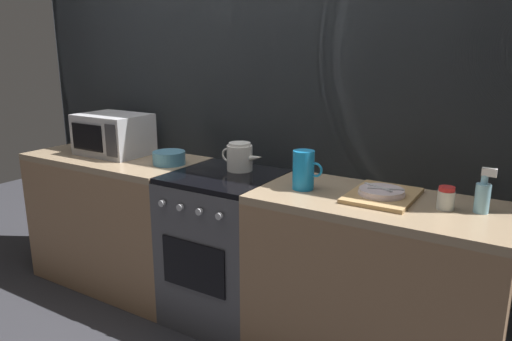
{
  "coord_description": "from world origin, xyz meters",
  "views": [
    {
      "loc": [
        1.54,
        -2.15,
        1.61
      ],
      "look_at": [
        0.21,
        0.0,
        0.95
      ],
      "focal_mm": 33.6,
      "sensor_mm": 36.0,
      "label": 1
    }
  ],
  "objects_px": {
    "microwave": "(113,134)",
    "kettle": "(240,157)",
    "pitcher": "(304,170)",
    "spice_jar": "(446,198)",
    "dish_pile": "(382,194)",
    "stove_unit": "(226,247)",
    "spray_bottle": "(483,195)",
    "mixing_bowl": "(169,158)"
  },
  "relations": [
    {
      "from": "pitcher",
      "to": "spice_jar",
      "type": "height_order",
      "value": "pitcher"
    },
    {
      "from": "kettle",
      "to": "spray_bottle",
      "type": "xyz_separation_m",
      "value": [
        1.31,
        -0.06,
        -0.0
      ]
    },
    {
      "from": "pitcher",
      "to": "kettle",
      "type": "bearing_deg",
      "value": 163.4
    },
    {
      "from": "mixing_bowl",
      "to": "pitcher",
      "type": "relative_size",
      "value": 1.0
    },
    {
      "from": "kettle",
      "to": "mixing_bowl",
      "type": "distance_m",
      "value": 0.47
    },
    {
      "from": "mixing_bowl",
      "to": "spray_bottle",
      "type": "xyz_separation_m",
      "value": [
        1.77,
        0.04,
        0.04
      ]
    },
    {
      "from": "microwave",
      "to": "kettle",
      "type": "xyz_separation_m",
      "value": [
        0.97,
        0.07,
        -0.05
      ]
    },
    {
      "from": "kettle",
      "to": "spice_jar",
      "type": "distance_m",
      "value": 1.17
    },
    {
      "from": "spice_jar",
      "to": "pitcher",
      "type": "bearing_deg",
      "value": -175.74
    },
    {
      "from": "mixing_bowl",
      "to": "kettle",
      "type": "bearing_deg",
      "value": 12.41
    },
    {
      "from": "dish_pile",
      "to": "pitcher",
      "type": "bearing_deg",
      "value": -170.39
    },
    {
      "from": "mixing_bowl",
      "to": "microwave",
      "type": "bearing_deg",
      "value": 176.96
    },
    {
      "from": "microwave",
      "to": "kettle",
      "type": "relative_size",
      "value": 1.62
    },
    {
      "from": "pitcher",
      "to": "dish_pile",
      "type": "distance_m",
      "value": 0.4
    },
    {
      "from": "stove_unit",
      "to": "spray_bottle",
      "type": "bearing_deg",
      "value": 2.6
    },
    {
      "from": "dish_pile",
      "to": "spray_bottle",
      "type": "bearing_deg",
      "value": 2.86
    },
    {
      "from": "pitcher",
      "to": "dish_pile",
      "type": "relative_size",
      "value": 0.5
    },
    {
      "from": "pitcher",
      "to": "spice_jar",
      "type": "distance_m",
      "value": 0.68
    },
    {
      "from": "kettle",
      "to": "pitcher",
      "type": "height_order",
      "value": "pitcher"
    },
    {
      "from": "spray_bottle",
      "to": "stove_unit",
      "type": "bearing_deg",
      "value": -177.4
    },
    {
      "from": "kettle",
      "to": "microwave",
      "type": "bearing_deg",
      "value": -175.67
    },
    {
      "from": "dish_pile",
      "to": "spice_jar",
      "type": "xyz_separation_m",
      "value": [
        0.29,
        -0.02,
        0.03
      ]
    },
    {
      "from": "stove_unit",
      "to": "spray_bottle",
      "type": "relative_size",
      "value": 4.43
    },
    {
      "from": "kettle",
      "to": "pitcher",
      "type": "bearing_deg",
      "value": -16.6
    },
    {
      "from": "microwave",
      "to": "spray_bottle",
      "type": "distance_m",
      "value": 2.28
    },
    {
      "from": "pitcher",
      "to": "microwave",
      "type": "bearing_deg",
      "value": 177.2
    },
    {
      "from": "dish_pile",
      "to": "stove_unit",
      "type": "bearing_deg",
      "value": -177.53
    },
    {
      "from": "kettle",
      "to": "spray_bottle",
      "type": "bearing_deg",
      "value": -2.5
    },
    {
      "from": "microwave",
      "to": "mixing_bowl",
      "type": "bearing_deg",
      "value": -3.04
    },
    {
      "from": "pitcher",
      "to": "spice_jar",
      "type": "bearing_deg",
      "value": 4.26
    },
    {
      "from": "kettle",
      "to": "pitcher",
      "type": "relative_size",
      "value": 1.42
    },
    {
      "from": "mixing_bowl",
      "to": "spray_bottle",
      "type": "relative_size",
      "value": 0.99
    },
    {
      "from": "stove_unit",
      "to": "pitcher",
      "type": "distance_m",
      "value": 0.75
    },
    {
      "from": "pitcher",
      "to": "spray_bottle",
      "type": "bearing_deg",
      "value": 6.06
    },
    {
      "from": "pitcher",
      "to": "spray_bottle",
      "type": "xyz_separation_m",
      "value": [
        0.82,
        0.09,
        -0.02
      ]
    },
    {
      "from": "microwave",
      "to": "kettle",
      "type": "height_order",
      "value": "microwave"
    },
    {
      "from": "pitcher",
      "to": "mixing_bowl",
      "type": "bearing_deg",
      "value": 177.33
    },
    {
      "from": "microwave",
      "to": "kettle",
      "type": "distance_m",
      "value": 0.97
    },
    {
      "from": "dish_pile",
      "to": "spray_bottle",
      "type": "xyz_separation_m",
      "value": [
        0.44,
        0.02,
        0.06
      ]
    },
    {
      "from": "dish_pile",
      "to": "kettle",
      "type": "bearing_deg",
      "value": 174.84
    },
    {
      "from": "pitcher",
      "to": "spice_jar",
      "type": "xyz_separation_m",
      "value": [
        0.68,
        0.05,
        -0.05
      ]
    },
    {
      "from": "stove_unit",
      "to": "spice_jar",
      "type": "distance_m",
      "value": 1.3
    }
  ]
}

